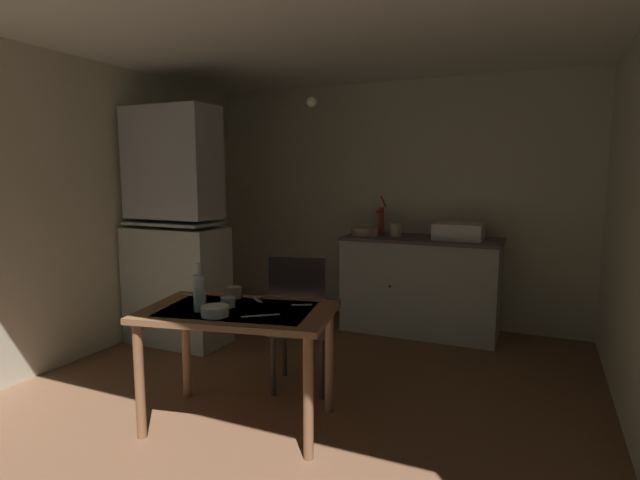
# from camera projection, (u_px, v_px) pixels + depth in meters

# --- Properties ---
(ground_plane) EXTENTS (4.96, 4.96, 0.00)m
(ground_plane) POSITION_uv_depth(u_px,v_px,m) (312.00, 384.00, 3.64)
(ground_plane) COLOR brown
(wall_back) EXTENTS (4.06, 0.10, 2.46)m
(wall_back) POSITION_uv_depth(u_px,v_px,m) (389.00, 203.00, 5.23)
(wall_back) COLOR beige
(wall_back) RESTS_ON ground
(wall_left) EXTENTS (0.10, 3.86, 2.46)m
(wall_left) POSITION_uv_depth(u_px,v_px,m) (99.00, 209.00, 4.30)
(wall_left) COLOR beige
(wall_left) RESTS_ON ground
(ceiling_slab) EXTENTS (4.06, 3.86, 0.10)m
(ceiling_slab) POSITION_uv_depth(u_px,v_px,m) (312.00, 26.00, 3.31)
(ceiling_slab) COLOR white
(hutch_cabinet) EXTENTS (0.89, 0.46, 2.10)m
(hutch_cabinet) POSITION_uv_depth(u_px,v_px,m) (175.00, 235.00, 4.44)
(hutch_cabinet) COLOR #AAB1A7
(hutch_cabinet) RESTS_ON ground
(counter_cabinet) EXTENTS (1.48, 0.64, 0.92)m
(counter_cabinet) POSITION_uv_depth(u_px,v_px,m) (420.00, 285.00, 4.82)
(counter_cabinet) COLOR #AAB1A7
(counter_cabinet) RESTS_ON ground
(sink_basin) EXTENTS (0.44, 0.34, 0.15)m
(sink_basin) POSITION_uv_depth(u_px,v_px,m) (459.00, 231.00, 4.61)
(sink_basin) COLOR white
(sink_basin) RESTS_ON counter_cabinet
(hand_pump) EXTENTS (0.05, 0.27, 0.39)m
(hand_pump) POSITION_uv_depth(u_px,v_px,m) (381.00, 218.00, 4.95)
(hand_pump) COLOR maroon
(hand_pump) RESTS_ON counter_cabinet
(mixing_bowl_counter) EXTENTS (0.27, 0.27, 0.08)m
(mixing_bowl_counter) POSITION_uv_depth(u_px,v_px,m) (365.00, 231.00, 4.93)
(mixing_bowl_counter) COLOR tan
(mixing_bowl_counter) RESTS_ON counter_cabinet
(stoneware_crock) EXTENTS (0.12, 0.12, 0.12)m
(stoneware_crock) POSITION_uv_depth(u_px,v_px,m) (395.00, 230.00, 4.89)
(stoneware_crock) COLOR beige
(stoneware_crock) RESTS_ON counter_cabinet
(dining_table) EXTENTS (1.23, 0.89, 0.73)m
(dining_table) POSITION_uv_depth(u_px,v_px,m) (238.00, 325.00, 2.99)
(dining_table) COLOR brown
(dining_table) RESTS_ON ground
(chair_far_side) EXTENTS (0.49, 0.49, 0.98)m
(chair_far_side) POSITION_uv_depth(u_px,v_px,m) (300.00, 321.00, 3.46)
(chair_far_side) COLOR #2A2523
(chair_far_side) RESTS_ON ground
(serving_bowl_wide) EXTENTS (0.16, 0.16, 0.06)m
(serving_bowl_wide) POSITION_uv_depth(u_px,v_px,m) (215.00, 311.00, 2.82)
(serving_bowl_wide) COLOR white
(serving_bowl_wide) RESTS_ON dining_table
(mug_tall) EXTENTS (0.09, 0.09, 0.06)m
(mug_tall) POSITION_uv_depth(u_px,v_px,m) (228.00, 302.00, 3.01)
(mug_tall) COLOR #9EB2C6
(mug_tall) RESTS_ON dining_table
(teacup_mint) EXTENTS (0.09, 0.09, 0.07)m
(teacup_mint) POSITION_uv_depth(u_px,v_px,m) (235.00, 292.00, 3.22)
(teacup_mint) COLOR tan
(teacup_mint) RESTS_ON dining_table
(glass_bottle) EXTENTS (0.07, 0.07, 0.29)m
(glass_bottle) POSITION_uv_depth(u_px,v_px,m) (200.00, 292.00, 2.91)
(glass_bottle) COLOR #B7BCC1
(glass_bottle) RESTS_ON dining_table
(table_knife) EXTENTS (0.18, 0.15, 0.00)m
(table_knife) POSITION_uv_depth(u_px,v_px,m) (261.00, 316.00, 2.82)
(table_knife) COLOR silver
(table_knife) RESTS_ON dining_table
(teaspoon_near_bowl) EXTENTS (0.15, 0.04, 0.00)m
(teaspoon_near_bowl) POSITION_uv_depth(u_px,v_px,m) (192.00, 295.00, 3.30)
(teaspoon_near_bowl) COLOR beige
(teaspoon_near_bowl) RESTS_ON dining_table
(teaspoon_by_cup) EXTENTS (0.12, 0.08, 0.00)m
(teaspoon_by_cup) POSITION_uv_depth(u_px,v_px,m) (302.00, 305.00, 3.05)
(teaspoon_by_cup) COLOR beige
(teaspoon_by_cup) RESTS_ON dining_table
(serving_spoon) EXTENTS (0.12, 0.10, 0.00)m
(serving_spoon) POSITION_uv_depth(u_px,v_px,m) (257.00, 300.00, 3.17)
(serving_spoon) COLOR beige
(serving_spoon) RESTS_ON dining_table
(pendant_bulb) EXTENTS (0.08, 0.08, 0.08)m
(pendant_bulb) POSITION_uv_depth(u_px,v_px,m) (312.00, 102.00, 3.75)
(pendant_bulb) COLOR #F9EFCC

